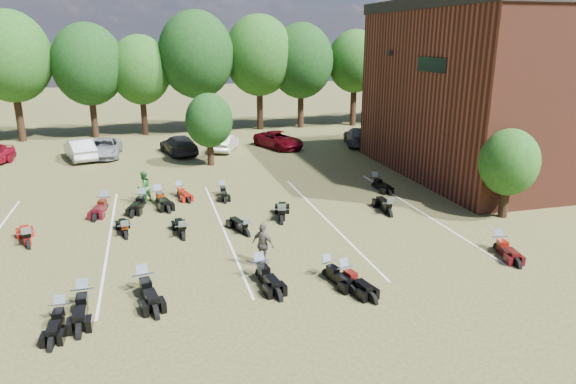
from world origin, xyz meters
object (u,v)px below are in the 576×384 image
object	(u,v)px
car_4	(181,145)
person_green	(144,187)
motorcycle_14	(105,209)
person_grey	(263,245)
motorcycle_0	(62,321)
motorcycle_3	(328,277)
motorcycle_7	(29,247)

from	to	relation	value
car_4	person_green	bearing A→B (deg)	-103.63
person_green	motorcycle_14	world-z (taller)	person_green
person_green	motorcycle_14	xyz separation A→B (m)	(-1.99, -0.59, -0.86)
person_green	person_grey	xyz separation A→B (m)	(4.39, -9.33, -0.01)
motorcycle_0	motorcycle_14	distance (m)	11.09
motorcycle_0	motorcycle_3	size ratio (longest dim) A/B	0.98
motorcycle_0	motorcycle_14	size ratio (longest dim) A/B	0.87
motorcycle_0	motorcycle_14	world-z (taller)	motorcycle_14
person_green	motorcycle_0	distance (m)	11.98
motorcycle_0	motorcycle_3	xyz separation A→B (m)	(9.02, 0.72, 0.00)
motorcycle_14	person_green	bearing A→B (deg)	28.04
car_4	motorcycle_0	bearing A→B (deg)	-103.34
motorcycle_0	car_4	bearing A→B (deg)	79.80
person_green	motorcycle_7	distance (m)	6.96
motorcycle_3	motorcycle_14	size ratio (longest dim) A/B	0.89
motorcycle_7	motorcycle_14	xyz separation A→B (m)	(2.78, 4.42, 0.00)
motorcycle_0	motorcycle_3	bearing A→B (deg)	7.10
motorcycle_0	motorcycle_7	bearing A→B (deg)	110.76
car_4	motorcycle_14	size ratio (longest dim) A/B	1.68
person_green	motorcycle_3	distance (m)	12.73
car_4	motorcycle_14	xyz separation A→B (m)	(-4.72, -12.38, -0.68)
motorcycle_7	car_4	bearing A→B (deg)	-129.65
car_4	motorcycle_14	bearing A→B (deg)	-111.47
car_4	person_green	size ratio (longest dim) A/B	2.31
car_4	motorcycle_14	distance (m)	13.26
car_4	person_grey	size ratio (longest dim) A/B	2.33
person_grey	motorcycle_14	world-z (taller)	person_grey
person_green	person_grey	distance (m)	10.31
person_grey	motorcycle_3	xyz separation A→B (m)	(2.06, -1.61, -0.85)
motorcycle_0	person_green	bearing A→B (deg)	80.10
person_green	motorcycle_7	world-z (taller)	person_green
motorcycle_14	motorcycle_7	bearing A→B (deg)	-110.51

